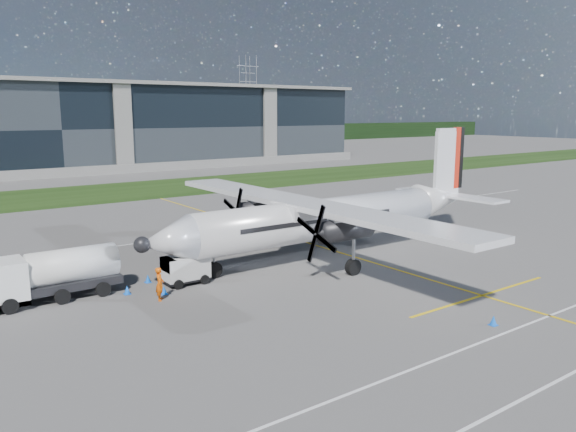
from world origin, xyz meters
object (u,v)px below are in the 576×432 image
Objects in this scene: ground_crew_person at (160,282)px; safety_cone_portwing at (493,320)px; baggage_tug at (186,270)px; fuel_tanker_truck at (44,277)px; safety_cone_stbdwing at (199,225)px; turboprop_aircraft at (333,194)px; safety_cone_fwd at (127,290)px; pylon_east at (248,99)px; safety_cone_nose_port at (164,290)px; safety_cone_tail at (453,231)px; safety_cone_nose_stbd at (148,279)px.

ground_crew_person is 4.29× the size of safety_cone_portwing.
fuel_tanker_truck is at bearing 168.33° from baggage_tug.
safety_cone_stbdwing is (10.84, 16.58, -0.82)m from ground_crew_person.
fuel_tanker_truck is 14.80× the size of safety_cone_portwing.
ground_crew_person is 19.83m from safety_cone_stbdwing.
turboprop_aircraft reaches higher than safety_cone_fwd.
pylon_east is at bearing -5.26° from ground_crew_person.
safety_cone_nose_port is 1.00× the size of safety_cone_tail.
safety_cone_fwd is 1.00× the size of safety_cone_tail.
pylon_east reaches higher than safety_cone_stbdwing.
safety_cone_nose_port is at bearing -175.16° from turboprop_aircraft.
safety_cone_tail is at bearing -3.79° from fuel_tanker_truck.
baggage_tug is 5.73× the size of safety_cone_nose_port.
safety_cone_stbdwing is 22.32m from safety_cone_tail.
fuel_tanker_truck is 2.58× the size of baggage_tug.
safety_cone_portwing is (-2.47, -15.07, -4.26)m from turboprop_aircraft.
safety_cone_portwing is 29.67m from safety_cone_stbdwing.
pylon_east reaches higher than ground_crew_person.
safety_cone_stbdwing is at bearing 56.92° from safety_cone_nose_port.
baggage_tug is 3.23m from ground_crew_person.
safety_cone_nose_stbd is (-96.42, -142.46, -14.75)m from pylon_east.
pylon_east is at bearing 61.75° from safety_cone_portwing.
pylon_east is 174.94m from safety_cone_nose_port.
fuel_tanker_truck is at bearing 154.71° from safety_cone_nose_port.
safety_cone_nose_port and safety_cone_nose_stbd have the same top height.
baggage_tug is at bearing 178.71° from safety_cone_tail.
fuel_tanker_truck is 14.80× the size of safety_cone_fwd.
baggage_tug is 1.34× the size of ground_crew_person.
safety_cone_portwing is at bearing -88.39° from safety_cone_stbdwing.
pylon_east is 4.05× the size of fuel_tanker_truck.
ground_crew_person is at bearing -34.64° from fuel_tanker_truck.
turboprop_aircraft is at bearing -6.53° from safety_cone_nose_stbd.
baggage_tug is at bearing -1.66° from safety_cone_fwd.
fuel_tanker_truck is (-102.34, -142.40, -13.61)m from pylon_east.
turboprop_aircraft is 12.18m from baggage_tug.
safety_cone_nose_stbd is at bearing 139.42° from baggage_tug.
ground_crew_person is at bearing 131.76° from safety_cone_portwing.
safety_cone_fwd is 1.00× the size of safety_cone_nose_stbd.
safety_cone_fwd and safety_cone_stbdwing have the same top height.
baggage_tug is 3.69m from safety_cone_fwd.
safety_cone_nose_stbd and safety_cone_tail have the same top height.
safety_cone_fwd is (4.08, -1.49, -1.14)m from fuel_tanker_truck.
pylon_east reaches higher than baggage_tug.
fuel_tanker_truck reaches higher than safety_cone_fwd.
safety_cone_portwing is at bearing -118.25° from pylon_east.
safety_cone_portwing is (-85.47, -159.07, -14.75)m from pylon_east.
turboprop_aircraft is at bearing -119.96° from pylon_east.
safety_cone_nose_port is 1.00× the size of safety_cone_portwing.
safety_cone_tail is at bearing -1.34° from safety_cone_fwd.
ground_crew_person reaches higher than baggage_tug.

